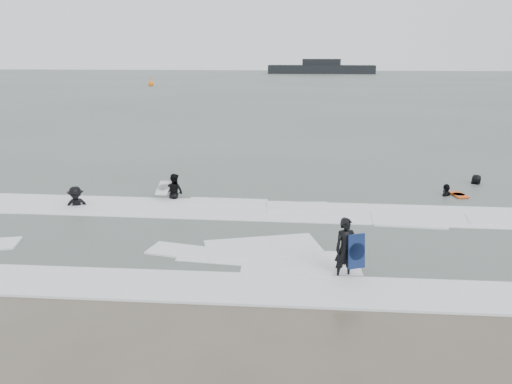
# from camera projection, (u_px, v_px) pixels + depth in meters

# --- Properties ---
(ground) EXTENTS (320.00, 320.00, 0.00)m
(ground) POSITION_uv_depth(u_px,v_px,m) (238.00, 279.00, 13.72)
(ground) COLOR brown
(ground) RESTS_ON ground
(sea) EXTENTS (320.00, 320.00, 0.00)m
(sea) POSITION_uv_depth(u_px,v_px,m) (296.00, 86.00, 90.35)
(sea) COLOR #47544C
(sea) RESTS_ON ground
(surfer_centre) EXTENTS (0.74, 0.61, 1.75)m
(surfer_centre) POSITION_uv_depth(u_px,v_px,m) (344.00, 278.00, 13.83)
(surfer_centre) COLOR black
(surfer_centre) RESTS_ON ground
(surfer_wading) EXTENTS (1.01, 0.94, 1.67)m
(surfer_wading) POSITION_uv_depth(u_px,v_px,m) (175.00, 199.00, 21.18)
(surfer_wading) COLOR black
(surfer_wading) RESTS_ON ground
(surfer_breaker) EXTENTS (1.27, 0.97, 1.74)m
(surfer_breaker) POSITION_uv_depth(u_px,v_px,m) (77.00, 208.00, 20.01)
(surfer_breaker) COLOR black
(surfer_breaker) RESTS_ON ground
(surfer_right_near) EXTENTS (0.93, 1.05, 1.71)m
(surfer_right_near) POSITION_uv_depth(u_px,v_px,m) (446.00, 196.00, 21.61)
(surfer_right_near) COLOR black
(surfer_right_near) RESTS_ON ground
(surfer_right_far) EXTENTS (0.94, 0.95, 1.66)m
(surfer_right_far) POSITION_uv_depth(u_px,v_px,m) (476.00, 185.00, 23.44)
(surfer_right_far) COLOR black
(surfer_right_far) RESTS_ON ground
(surf_foam) EXTENTS (30.03, 9.06, 0.09)m
(surf_foam) POSITION_uv_depth(u_px,v_px,m) (252.00, 232.00, 17.26)
(surf_foam) COLOR white
(surf_foam) RESTS_ON ground
(bodyboards) EXTENTS (13.09, 9.35, 1.25)m
(bodyboards) POSITION_uv_depth(u_px,v_px,m) (323.00, 205.00, 18.66)
(bodyboards) COLOR #0F1D47
(bodyboards) RESTS_ON ground
(buoy) EXTENTS (1.00, 1.00, 1.65)m
(buoy) POSITION_uv_depth(u_px,v_px,m) (151.00, 84.00, 91.34)
(buoy) COLOR orange
(buoy) RESTS_ON ground
(vessel_horizon) EXTENTS (30.18, 5.39, 4.10)m
(vessel_horizon) POSITION_uv_depth(u_px,v_px,m) (321.00, 68.00, 142.34)
(vessel_horizon) COLOR black
(vessel_horizon) RESTS_ON ground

